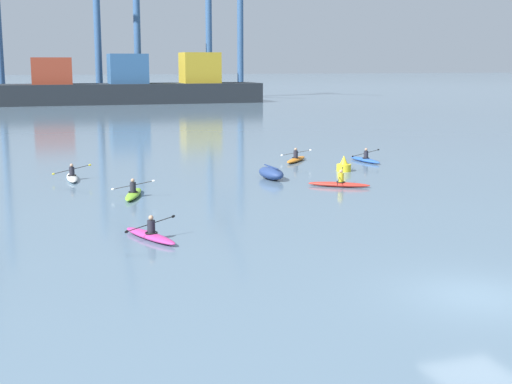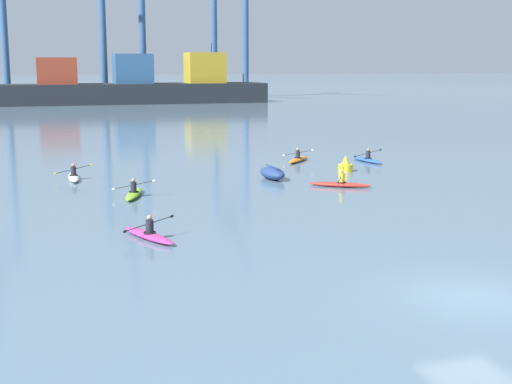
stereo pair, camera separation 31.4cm
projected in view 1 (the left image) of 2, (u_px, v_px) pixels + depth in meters
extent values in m
plane|color=slate|center=(478.00, 296.00, 20.76)|extent=(800.00, 800.00, 0.00)
cube|color=#1E2328|center=(128.00, 94.00, 118.35)|extent=(44.16, 8.34, 3.27)
cube|color=#993823|center=(51.00, 71.00, 114.15)|extent=(6.18, 5.84, 4.21)
cube|color=#2D5684|center=(128.00, 69.00, 117.62)|extent=(6.18, 5.84, 4.84)
cube|color=#B29323|center=(200.00, 68.00, 121.12)|extent=(6.18, 5.84, 5.10)
cylinder|color=#335684|center=(97.00, 32.00, 122.48)|extent=(1.20, 1.20, 23.84)
cylinder|color=#335684|center=(137.00, 32.00, 124.44)|extent=(1.20, 1.20, 23.84)
cylinder|color=#335684|center=(209.00, 33.00, 135.81)|extent=(1.20, 1.20, 24.31)
cylinder|color=#335684|center=(240.00, 34.00, 137.62)|extent=(1.20, 1.20, 24.31)
ellipsoid|color=navy|center=(271.00, 173.00, 41.55)|extent=(1.32, 2.68, 0.70)
cube|color=navy|center=(271.00, 167.00, 41.48)|extent=(0.23, 1.95, 0.06)
cylinder|color=yellow|center=(344.00, 168.00, 44.56)|extent=(0.90, 0.90, 0.45)
cone|color=yellow|center=(344.00, 160.00, 44.47)|extent=(0.49, 0.49, 0.55)
ellipsoid|color=#7ABC2D|center=(133.00, 194.00, 36.10)|extent=(1.56, 3.43, 0.26)
torus|color=black|center=(133.00, 192.00, 35.97)|extent=(0.61, 0.61, 0.05)
cylinder|color=#23232D|center=(133.00, 187.00, 35.93)|extent=(0.30, 0.30, 0.50)
sphere|color=tan|center=(133.00, 180.00, 35.87)|extent=(0.19, 0.19, 0.19)
cylinder|color=black|center=(133.00, 185.00, 35.96)|extent=(1.99, 0.63, 0.46)
ellipsoid|color=silver|center=(113.00, 189.00, 35.99)|extent=(0.20, 0.10, 0.14)
ellipsoid|color=silver|center=(153.00, 181.00, 35.93)|extent=(0.20, 0.10, 0.14)
ellipsoid|color=#C13384|center=(150.00, 236.00, 27.44)|extent=(1.87, 3.37, 0.26)
torus|color=black|center=(151.00, 233.00, 27.34)|extent=(0.64, 0.64, 0.05)
cylinder|color=#23232D|center=(151.00, 227.00, 27.30)|extent=(0.30, 0.30, 0.50)
sphere|color=tan|center=(151.00, 218.00, 27.24)|extent=(0.19, 0.19, 0.19)
cylinder|color=black|center=(150.00, 224.00, 27.32)|extent=(1.94, 0.84, 0.33)
ellipsoid|color=black|center=(127.00, 232.00, 26.69)|extent=(0.19, 0.11, 0.13)
ellipsoid|color=black|center=(173.00, 216.00, 27.95)|extent=(0.19, 0.11, 0.13)
ellipsoid|color=#2856B2|center=(365.00, 160.00, 48.83)|extent=(1.09, 3.45, 0.26)
torus|color=black|center=(366.00, 158.00, 48.72)|extent=(0.56, 0.56, 0.05)
cylinder|color=#23232D|center=(366.00, 155.00, 48.68)|extent=(0.30, 0.30, 0.50)
sphere|color=tan|center=(366.00, 149.00, 48.62)|extent=(0.19, 0.19, 0.19)
cylinder|color=black|center=(366.00, 153.00, 48.70)|extent=(2.06, 0.34, 0.38)
ellipsoid|color=black|center=(353.00, 156.00, 48.30)|extent=(0.20, 0.07, 0.14)
ellipsoid|color=black|center=(378.00, 150.00, 49.11)|extent=(0.20, 0.07, 0.14)
ellipsoid|color=silver|center=(72.00, 178.00, 41.36)|extent=(0.62, 3.40, 0.26)
torus|color=black|center=(72.00, 175.00, 41.24)|extent=(0.49, 0.49, 0.05)
cylinder|color=#23232D|center=(72.00, 171.00, 41.20)|extent=(0.30, 0.30, 0.50)
sphere|color=tan|center=(72.00, 165.00, 41.14)|extent=(0.19, 0.19, 0.19)
cylinder|color=black|center=(72.00, 169.00, 41.23)|extent=(2.06, 0.05, 0.47)
ellipsoid|color=yellow|center=(53.00, 174.00, 40.98)|extent=(0.20, 0.04, 0.14)
ellipsoid|color=yellow|center=(90.00, 165.00, 41.48)|extent=(0.20, 0.04, 0.14)
ellipsoid|color=red|center=(339.00, 184.00, 39.01)|extent=(3.21, 2.29, 0.26)
torus|color=black|center=(341.00, 182.00, 38.96)|extent=(0.67, 0.67, 0.05)
cylinder|color=gold|center=(341.00, 178.00, 38.92)|extent=(0.30, 0.30, 0.50)
sphere|color=tan|center=(341.00, 171.00, 38.86)|extent=(0.19, 0.19, 0.19)
cylinder|color=black|center=(340.00, 176.00, 38.91)|extent=(1.09, 1.74, 0.63)
ellipsoid|color=black|center=(337.00, 184.00, 38.01)|extent=(0.14, 0.19, 0.16)
ellipsoid|color=black|center=(343.00, 168.00, 39.82)|extent=(0.14, 0.19, 0.16)
ellipsoid|color=orange|center=(296.00, 160.00, 49.01)|extent=(2.60, 3.03, 0.26)
torus|color=black|center=(296.00, 158.00, 48.90)|extent=(0.69, 0.69, 0.05)
cylinder|color=#23232D|center=(296.00, 154.00, 48.86)|extent=(0.30, 0.30, 0.50)
sphere|color=tan|center=(296.00, 149.00, 48.79)|extent=(0.19, 0.19, 0.19)
cylinder|color=black|center=(296.00, 153.00, 48.88)|extent=(1.63, 1.32, 0.48)
ellipsoid|color=silver|center=(282.00, 155.00, 49.30)|extent=(0.18, 0.16, 0.15)
ellipsoid|color=silver|center=(310.00, 150.00, 48.47)|extent=(0.18, 0.16, 0.15)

